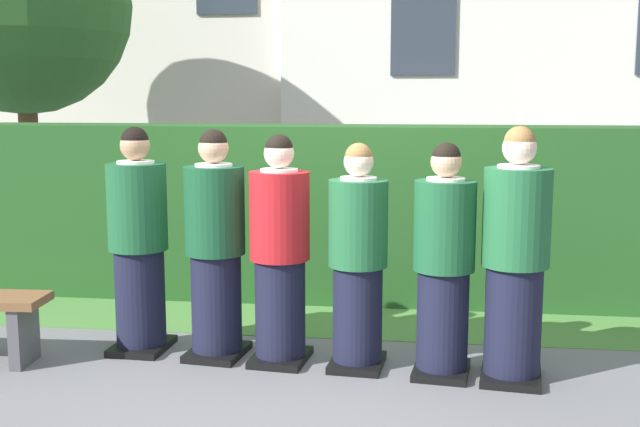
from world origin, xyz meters
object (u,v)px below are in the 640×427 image
at_px(student_in_red_blazer, 280,255).
at_px(student_front_row_5, 515,262).
at_px(student_front_row_0, 139,246).
at_px(student_front_row_1, 215,250).
at_px(student_front_row_3, 358,262).
at_px(student_front_row_4, 444,266).

bearing_deg(student_in_red_blazer, student_front_row_5, -5.69).
relative_size(student_front_row_0, student_front_row_1, 1.01).
bearing_deg(student_in_red_blazer, student_front_row_3, -4.16).
xyz_separation_m(student_front_row_3, student_front_row_4, (0.57, -0.07, 0.01)).
distance_m(student_front_row_3, student_front_row_5, 1.02).
bearing_deg(student_in_red_blazer, student_front_row_4, -5.79).
bearing_deg(student_in_red_blazer, student_front_row_1, 173.03).
distance_m(student_front_row_1, student_front_row_4, 1.58).
relative_size(student_front_row_0, student_in_red_blazer, 1.03).
xyz_separation_m(student_in_red_blazer, student_front_row_3, (0.54, -0.04, -0.03)).
bearing_deg(student_front_row_5, student_in_red_blazer, 174.31).
distance_m(student_front_row_0, student_front_row_5, 2.61).
bearing_deg(student_front_row_0, student_front_row_5, -5.91).
distance_m(student_in_red_blazer, student_front_row_3, 0.54).
distance_m(student_in_red_blazer, student_front_row_5, 1.56).
bearing_deg(student_front_row_4, student_front_row_5, -5.47).
height_order(student_front_row_1, student_front_row_4, student_front_row_1).
xyz_separation_m(student_front_row_3, student_front_row_5, (1.01, -0.12, 0.06)).
relative_size(student_in_red_blazer, student_front_row_4, 1.03).
bearing_deg(student_front_row_0, student_front_row_3, -5.53).
height_order(student_front_row_0, student_front_row_4, student_front_row_0).
xyz_separation_m(student_in_red_blazer, student_front_row_5, (1.55, -0.15, 0.03)).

